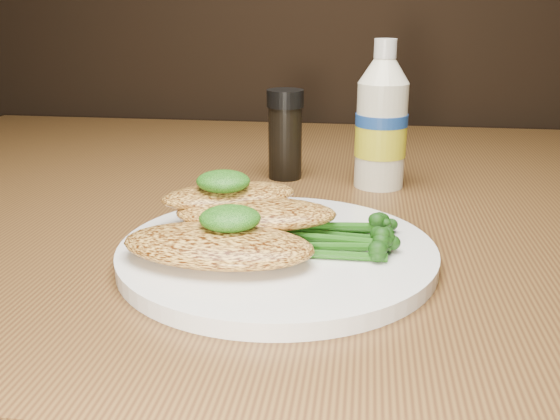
# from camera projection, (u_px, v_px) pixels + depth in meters

# --- Properties ---
(plate) EXTENTS (0.25, 0.25, 0.01)m
(plate) POSITION_uv_depth(u_px,v_px,m) (277.00, 252.00, 0.49)
(plate) COLOR white
(plate) RESTS_ON dining_table
(chicken_front) EXTENTS (0.15, 0.09, 0.02)m
(chicken_front) POSITION_uv_depth(u_px,v_px,m) (218.00, 245.00, 0.45)
(chicken_front) COLOR #EBAE4A
(chicken_front) RESTS_ON plate
(chicken_mid) EXTENTS (0.14, 0.08, 0.02)m
(chicken_mid) POSITION_uv_depth(u_px,v_px,m) (256.00, 213.00, 0.50)
(chicken_mid) COLOR #EBAE4A
(chicken_mid) RESTS_ON plate
(chicken_back) EXTENTS (0.13, 0.10, 0.02)m
(chicken_back) POSITION_uv_depth(u_px,v_px,m) (229.00, 196.00, 0.52)
(chicken_back) COLOR #EBAE4A
(chicken_back) RESTS_ON plate
(pesto_front) EXTENTS (0.05, 0.05, 0.02)m
(pesto_front) POSITION_uv_depth(u_px,v_px,m) (230.00, 218.00, 0.46)
(pesto_front) COLOR #0A3708
(pesto_front) RESTS_ON chicken_front
(pesto_back) EXTENTS (0.05, 0.05, 0.02)m
(pesto_back) POSITION_uv_depth(u_px,v_px,m) (223.00, 181.00, 0.51)
(pesto_back) COLOR #0A3708
(pesto_back) RESTS_ON chicken_back
(broccolini_bundle) EXTENTS (0.13, 0.10, 0.02)m
(broccolini_bundle) POSITION_uv_depth(u_px,v_px,m) (329.00, 233.00, 0.48)
(broccolini_bundle) COLOR #1E5512
(broccolini_bundle) RESTS_ON plate
(mayo_bottle) EXTENTS (0.07, 0.07, 0.16)m
(mayo_bottle) POSITION_uv_depth(u_px,v_px,m) (382.00, 115.00, 0.66)
(mayo_bottle) COLOR #EDE9C9
(mayo_bottle) RESTS_ON dining_table
(pepper_grinder) EXTENTS (0.05, 0.05, 0.10)m
(pepper_grinder) POSITION_uv_depth(u_px,v_px,m) (285.00, 135.00, 0.70)
(pepper_grinder) COLOR black
(pepper_grinder) RESTS_ON dining_table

